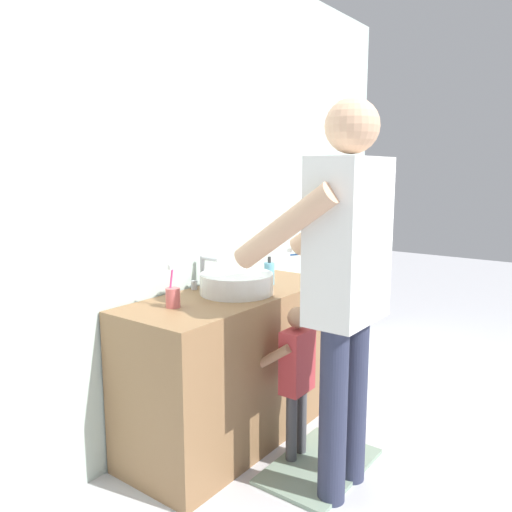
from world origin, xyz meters
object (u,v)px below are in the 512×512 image
soap_bottle (269,273)px  adult_parent (344,265)px  child_toddler (296,370)px  toothbrush_cup (173,297)px

soap_bottle → adult_parent: size_ratio=0.09×
child_toddler → toothbrush_cup: bearing=131.7°
toothbrush_cup → adult_parent: 0.84m
adult_parent → soap_bottle: bearing=61.2°
soap_bottle → child_toddler: size_ratio=0.20×
toothbrush_cup → adult_parent: adult_parent is taller
soap_bottle → child_toddler: bearing=-127.5°
toothbrush_cup → child_toddler: 0.72m
adult_parent → child_toddler: bearing=74.3°
toothbrush_cup → soap_bottle: bearing=-7.3°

